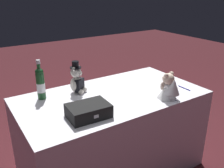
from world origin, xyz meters
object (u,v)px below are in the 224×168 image
object	(u,v)px
signing_pen	(184,88)
champagne_bottle	(40,83)
teddy_bear_groom	(77,80)
teddy_bear_bride	(169,87)
gift_case_black	(88,111)

from	to	relation	value
signing_pen	champagne_bottle	bearing A→B (deg)	157.00
teddy_bear_groom	champagne_bottle	xyz separation A→B (m)	(-0.30, 0.04, 0.03)
teddy_bear_groom	teddy_bear_bride	bearing A→B (deg)	-42.34
teddy_bear_bride	signing_pen	size ratio (longest dim) A/B	1.59
teddy_bear_bride	teddy_bear_groom	bearing A→B (deg)	137.66
teddy_bear_bride	champagne_bottle	bearing A→B (deg)	147.16
teddy_bear_groom	signing_pen	xyz separation A→B (m)	(0.85, -0.44, -0.11)
teddy_bear_groom	gift_case_black	size ratio (longest dim) A/B	0.93
teddy_bear_groom	teddy_bear_bride	world-z (taller)	teddy_bear_groom
signing_pen	gift_case_black	size ratio (longest dim) A/B	0.47
signing_pen	gift_case_black	distance (m)	0.97
champagne_bottle	signing_pen	distance (m)	1.25
champagne_bottle	signing_pen	xyz separation A→B (m)	(1.15, -0.49, -0.13)
teddy_bear_bride	gift_case_black	bearing A→B (deg)	173.01
gift_case_black	teddy_bear_bride	bearing A→B (deg)	-6.99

